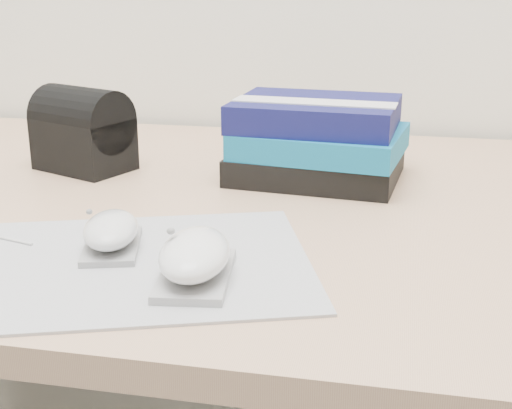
% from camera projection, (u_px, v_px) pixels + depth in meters
% --- Properties ---
extents(desk, '(1.60, 0.80, 0.73)m').
position_uv_depth(desk, '(322.00, 346.00, 1.01)').
color(desk, tan).
rests_on(desk, ground).
extents(mousepad, '(0.41, 0.36, 0.00)m').
position_uv_depth(mousepad, '(133.00, 264.00, 0.69)').
color(mousepad, gray).
rests_on(mousepad, desk).
extents(mouse_rear, '(0.08, 0.11, 0.04)m').
position_uv_depth(mouse_rear, '(111.00, 232.00, 0.72)').
color(mouse_rear, gray).
rests_on(mouse_rear, mousepad).
extents(mouse_front, '(0.08, 0.12, 0.05)m').
position_uv_depth(mouse_front, '(195.00, 258.00, 0.65)').
color(mouse_front, '#99999C').
rests_on(mouse_front, mousepad).
extents(book_stack, '(0.24, 0.20, 0.11)m').
position_uv_depth(book_stack, '(318.00, 140.00, 0.96)').
color(book_stack, black).
rests_on(book_stack, desk).
extents(pouch, '(0.15, 0.13, 0.12)m').
position_uv_depth(pouch, '(83.00, 130.00, 1.00)').
color(pouch, black).
rests_on(pouch, desk).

